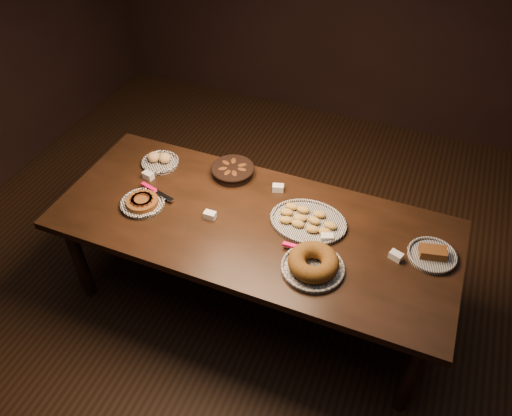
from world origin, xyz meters
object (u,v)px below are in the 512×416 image
at_px(buffet_table, 253,231).
at_px(bundt_cake_plate, 313,264).
at_px(apple_tart_plate, 143,202).
at_px(madeleine_platter, 308,221).

distance_m(buffet_table, bundt_cake_plate, 0.50).
height_order(buffet_table, bundt_cake_plate, bundt_cake_plate).
relative_size(buffet_table, apple_tart_plate, 7.81).
xyz_separation_m(apple_tart_plate, bundt_cake_plate, (1.12, -0.10, 0.02)).
relative_size(buffet_table, madeleine_platter, 5.27).
height_order(buffet_table, apple_tart_plate, apple_tart_plate).
relative_size(madeleine_platter, bundt_cake_plate, 1.18).
bearing_deg(buffet_table, bundt_cake_plate, -25.92).
height_order(madeleine_platter, bundt_cake_plate, bundt_cake_plate).
bearing_deg(madeleine_platter, buffet_table, -161.23).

